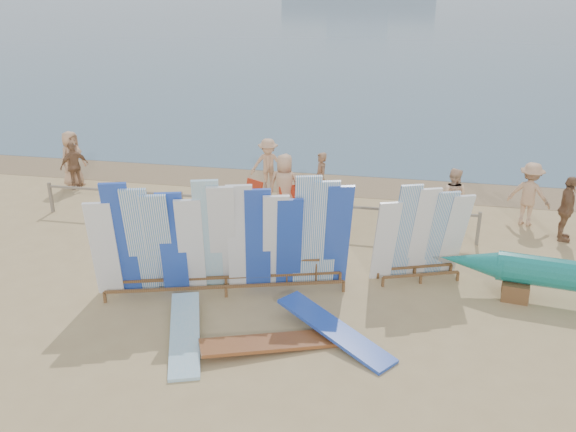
% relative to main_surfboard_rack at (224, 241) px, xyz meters
% --- Properties ---
extents(ground, '(160.00, 160.00, 0.00)m').
position_rel_main_surfboard_rack_xyz_m(ground, '(-0.35, 0.64, -1.24)').
color(ground, tan).
rests_on(ground, ground).
extents(ocean, '(320.00, 240.00, 0.02)m').
position_rel_main_surfboard_rack_xyz_m(ocean, '(-0.35, 128.64, -1.24)').
color(ocean, '#405D73').
rests_on(ocean, ground).
extents(wet_sand_strip, '(40.00, 2.60, 0.01)m').
position_rel_main_surfboard_rack_xyz_m(wet_sand_strip, '(-0.35, 7.84, -1.24)').
color(wet_sand_strip, olive).
rests_on(wet_sand_strip, ground).
extents(fence, '(12.08, 0.08, 0.90)m').
position_rel_main_surfboard_rack_xyz_m(fence, '(-0.35, 3.64, -0.61)').
color(fence, gray).
rests_on(fence, ground).
extents(main_surfboard_rack, '(5.46, 2.14, 2.75)m').
position_rel_main_surfboard_rack_xyz_m(main_surfboard_rack, '(0.00, 0.00, 0.00)').
color(main_surfboard_rack, brown).
rests_on(main_surfboard_rack, ground).
extents(side_surfboard_rack, '(2.18, 1.29, 2.43)m').
position_rel_main_surfboard_rack_xyz_m(side_surfboard_rack, '(4.14, 1.40, -0.15)').
color(side_surfboard_rack, brown).
rests_on(side_surfboard_rack, ground).
extents(vendor_table, '(0.89, 0.70, 1.06)m').
position_rel_main_surfboard_rack_xyz_m(vendor_table, '(1.53, 0.86, -0.89)').
color(vendor_table, brown).
rests_on(vendor_table, ground).
extents(flat_board_c, '(2.69, 1.62, 0.23)m').
position_rel_main_surfboard_rack_xyz_m(flat_board_c, '(1.45, -1.90, -1.24)').
color(flat_board_c, brown).
rests_on(flat_board_c, ground).
extents(flat_board_d, '(2.50, 2.05, 0.39)m').
position_rel_main_surfboard_rack_xyz_m(flat_board_d, '(2.56, -1.36, -1.24)').
color(flat_board_d, blue).
rests_on(flat_board_d, ground).
extents(flat_board_a, '(1.41, 2.73, 0.26)m').
position_rel_main_surfboard_rack_xyz_m(flat_board_a, '(-0.27, -1.91, -1.24)').
color(flat_board_a, '#8CC5E0').
rests_on(flat_board_a, ground).
extents(beach_chair_left, '(0.86, 0.86, 0.97)m').
position_rel_main_surfboard_rack_xyz_m(beach_chair_left, '(-0.66, 4.59, -0.96)').
color(beach_chair_left, '#B12B12').
rests_on(beach_chair_left, ground).
extents(beach_chair_right, '(0.85, 0.85, 0.96)m').
position_rel_main_surfboard_rack_xyz_m(beach_chair_right, '(0.68, 4.34, -0.96)').
color(beach_chair_right, '#B12B12').
rests_on(beach_chair_right, ground).
extents(stroller, '(0.58, 0.79, 1.03)m').
position_rel_main_surfboard_rack_xyz_m(stroller, '(1.31, 4.21, -0.83)').
color(stroller, '#B12B12').
rests_on(stroller, ground).
extents(beachgoer_8, '(0.89, 0.61, 1.66)m').
position_rel_main_surfboard_rack_xyz_m(beachgoer_8, '(5.02, 4.81, -0.41)').
color(beachgoer_8, beige).
rests_on(beachgoer_8, ground).
extents(beachgoer_0, '(0.68, 0.98, 1.82)m').
position_rel_main_surfboard_rack_xyz_m(beachgoer_0, '(-6.90, 5.94, -0.33)').
color(beachgoer_0, tan).
rests_on(beachgoer_0, ground).
extents(beachgoer_extra_1, '(0.89, 0.94, 1.54)m').
position_rel_main_surfboard_rack_xyz_m(beachgoer_extra_1, '(-6.68, 5.65, -0.47)').
color(beachgoer_extra_1, '#8C6042').
rests_on(beachgoer_extra_1, ground).
extents(beachgoer_7, '(0.52, 0.66, 1.60)m').
position_rel_main_surfboard_rack_xyz_m(beachgoer_7, '(1.25, 5.81, -0.44)').
color(beachgoer_7, '#8C6042').
rests_on(beachgoer_7, ground).
extents(beachgoer_extra_0, '(1.25, 0.91, 1.78)m').
position_rel_main_surfboard_rack_xyz_m(beachgoer_extra_0, '(7.10, 5.31, -0.35)').
color(beachgoer_extra_0, tan).
rests_on(beachgoer_extra_0, ground).
extents(beachgoer_3, '(1.15, 0.60, 1.70)m').
position_rel_main_surfboard_rack_xyz_m(beachgoer_3, '(-0.55, 6.69, -0.39)').
color(beachgoer_3, tan).
rests_on(beachgoer_3, ground).
extents(beachgoer_6, '(0.92, 0.47, 1.86)m').
position_rel_main_surfboard_rack_xyz_m(beachgoer_6, '(0.40, 4.57, -0.31)').
color(beachgoer_6, tan).
rests_on(beachgoer_6, ground).
extents(beachgoer_10, '(0.60, 1.08, 1.74)m').
position_rel_main_surfboard_rack_xyz_m(beachgoer_10, '(7.87, 4.38, -0.37)').
color(beachgoer_10, '#8C6042').
rests_on(beachgoer_10, ground).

